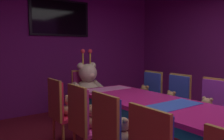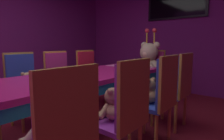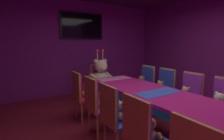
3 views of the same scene
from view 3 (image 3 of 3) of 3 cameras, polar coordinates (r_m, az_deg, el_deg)
name	(u,v)px [view 3 (image 3 of 3)]	position (r m, az deg, el deg)	size (l,w,h in m)	color
ground_plane	(156,136)	(3.15, 14.58, -20.41)	(7.90, 7.90, 0.00)	maroon
wall_back	(82,48)	(5.46, -10.10, 7.37)	(5.20, 0.12, 2.80)	#721E72
banquet_table	(158,98)	(2.89, 15.08, -8.94)	(0.90, 3.11, 0.75)	#C61E72
chair_left_1	(140,132)	(1.95, 9.48, -19.61)	(0.42, 0.41, 0.98)	#2D47B2
teddy_left_1	(150,130)	(2.05, 12.62, -19.01)	(0.22, 0.28, 0.26)	olive
chair_left_2	(113,113)	(2.38, 0.28, -14.03)	(0.42, 0.41, 0.98)	#2D47B2
teddy_left_2	(122,112)	(2.46, 3.19, -13.74)	(0.23, 0.29, 0.28)	tan
chair_left_3	(95,101)	(2.86, -5.78, -10.12)	(0.42, 0.41, 0.98)	#CC338C
teddy_left_3	(102,100)	(2.93, -3.22, -10.07)	(0.22, 0.29, 0.27)	#9E7247
chair_left_4	(80,91)	(3.42, -10.60, -7.05)	(0.42, 0.41, 0.98)	red
teddy_left_4	(87,91)	(3.48, -8.37, -7.00)	(0.23, 0.30, 0.29)	tan
chair_right_1	(224,102)	(3.28, 33.16, -9.05)	(0.42, 0.41, 0.98)	purple
teddy_right_1	(219,104)	(3.15, 32.01, -9.63)	(0.26, 0.34, 0.32)	beige
chair_right_2	(190,93)	(3.57, 24.49, -7.03)	(0.42, 0.41, 0.98)	purple
teddy_right_2	(185,95)	(3.46, 23.14, -7.71)	(0.23, 0.30, 0.28)	tan
chair_right_3	(164,86)	(3.94, 17.03, -5.20)	(0.42, 0.41, 0.98)	#2D47B2
teddy_right_3	(160,88)	(3.84, 15.60, -5.80)	(0.23, 0.29, 0.28)	#9E7247
chair_right_4	(146,82)	(4.30, 11.15, -3.80)	(0.42, 0.41, 0.98)	#2D47B2
teddy_right_4	(141,83)	(4.21, 9.70, -4.21)	(0.24, 0.31, 0.29)	olive
throne_chair	(98,79)	(4.55, -4.64, -2.98)	(0.41, 0.42, 0.98)	#CC338C
king_teddy_bear	(101,74)	(4.37, -3.63, -1.37)	(0.72, 0.56, 0.92)	beige
wall_tv	(82,26)	(5.39, -9.91, 14.28)	(1.35, 0.06, 0.78)	black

